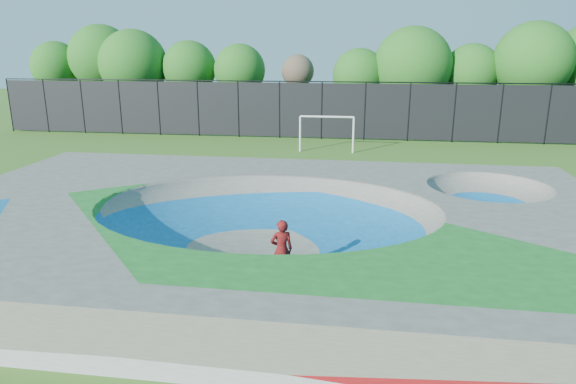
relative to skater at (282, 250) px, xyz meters
name	(u,v)px	position (x,y,z in m)	size (l,w,h in m)	color
ground	(267,249)	(-0.81, 2.09, -0.88)	(120.00, 120.00, 0.00)	#36601A
skate_deck	(267,228)	(-0.81, 2.09, -0.13)	(22.00, 14.00, 1.50)	gray
skater	(282,250)	(0.00, 0.00, 0.00)	(0.64, 0.42, 1.75)	red
skateboard	(282,278)	(0.00, 0.00, -0.85)	(0.78, 0.22, 0.05)	black
soccer_goal	(327,127)	(-0.11, 18.40, 0.69)	(3.41, 0.12, 2.25)	white
fence	(322,109)	(-0.81, 23.09, 1.22)	(48.09, 0.09, 4.04)	black
treeline	(361,65)	(1.76, 27.97, 4.12)	(52.02, 7.36, 8.25)	#442E22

